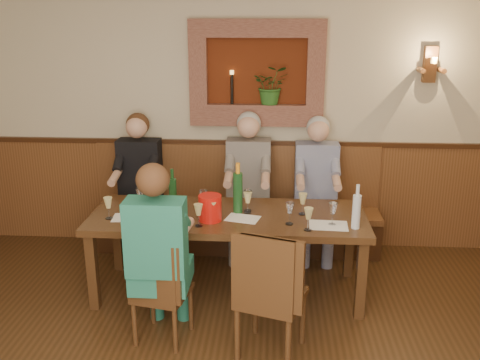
{
  "coord_description": "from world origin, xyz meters",
  "views": [
    {
      "loc": [
        0.39,
        -2.5,
        2.43
      ],
      "look_at": [
        0.1,
        1.9,
        1.05
      ],
      "focal_mm": 40.0,
      "sensor_mm": 36.0,
      "label": 1
    }
  ],
  "objects_px": {
    "person_bench_left": "(139,196)",
    "spittoon_bucket": "(210,208)",
    "person_bench_mid": "(248,197)",
    "wine_bottle_green_b": "(173,193)",
    "chair_near_left": "(162,310)",
    "wine_bottle_green_a": "(238,192)",
    "person_chair_front": "(161,269)",
    "bench": "(236,220)",
    "water_bottle": "(356,211)",
    "dining_table": "(228,222)",
    "chair_near_right": "(270,318)",
    "person_bench_right": "(316,200)"
  },
  "relations": [
    {
      "from": "person_bench_left",
      "to": "spittoon_bucket",
      "type": "relative_size",
      "value": 6.59
    },
    {
      "from": "person_bench_left",
      "to": "person_bench_mid",
      "type": "bearing_deg",
      "value": -0.04
    },
    {
      "from": "wine_bottle_green_b",
      "to": "chair_near_left",
      "type": "bearing_deg",
      "value": -86.54
    },
    {
      "from": "person_bench_left",
      "to": "wine_bottle_green_a",
      "type": "bearing_deg",
      "value": -35.67
    },
    {
      "from": "wine_bottle_green_a",
      "to": "person_bench_left",
      "type": "bearing_deg",
      "value": 144.33
    },
    {
      "from": "person_chair_front",
      "to": "bench",
      "type": "bearing_deg",
      "value": 75.54
    },
    {
      "from": "chair_near_left",
      "to": "water_bottle",
      "type": "xyz_separation_m",
      "value": [
        1.51,
        0.53,
        0.65
      ]
    },
    {
      "from": "dining_table",
      "to": "chair_near_left",
      "type": "relative_size",
      "value": 2.77
    },
    {
      "from": "bench",
      "to": "chair_near_right",
      "type": "distance_m",
      "value": 1.89
    },
    {
      "from": "bench",
      "to": "wine_bottle_green_b",
      "type": "xyz_separation_m",
      "value": [
        -0.5,
        -0.86,
        0.58
      ]
    },
    {
      "from": "dining_table",
      "to": "water_bottle",
      "type": "xyz_separation_m",
      "value": [
        1.06,
        -0.25,
        0.23
      ]
    },
    {
      "from": "bench",
      "to": "wine_bottle_green_a",
      "type": "height_order",
      "value": "wine_bottle_green_a"
    },
    {
      "from": "dining_table",
      "to": "chair_near_right",
      "type": "height_order",
      "value": "chair_near_right"
    },
    {
      "from": "person_bench_left",
      "to": "person_chair_front",
      "type": "xyz_separation_m",
      "value": [
        0.56,
        -1.61,
        -0.01
      ]
    },
    {
      "from": "person_bench_mid",
      "to": "person_chair_front",
      "type": "xyz_separation_m",
      "value": [
        -0.57,
        -1.61,
        -0.02
      ]
    },
    {
      "from": "person_bench_left",
      "to": "person_bench_mid",
      "type": "height_order",
      "value": "person_bench_mid"
    },
    {
      "from": "chair_near_right",
      "to": "person_bench_mid",
      "type": "relative_size",
      "value": 0.68
    },
    {
      "from": "chair_near_right",
      "to": "spittoon_bucket",
      "type": "xyz_separation_m",
      "value": [
        -0.52,
        0.76,
        0.57
      ]
    },
    {
      "from": "dining_table",
      "to": "person_bench_right",
      "type": "bearing_deg",
      "value": 45.38
    },
    {
      "from": "chair_near_right",
      "to": "person_bench_mid",
      "type": "height_order",
      "value": "person_bench_mid"
    },
    {
      "from": "person_bench_right",
      "to": "wine_bottle_green_a",
      "type": "xyz_separation_m",
      "value": [
        -0.74,
        -0.78,
        0.34
      ]
    },
    {
      "from": "dining_table",
      "to": "person_bench_left",
      "type": "bearing_deg",
      "value": 140.26
    },
    {
      "from": "person_bench_left",
      "to": "person_chair_front",
      "type": "distance_m",
      "value": 1.71
    },
    {
      "from": "dining_table",
      "to": "wine_bottle_green_a",
      "type": "xyz_separation_m",
      "value": [
        0.08,
        0.06,
        0.26
      ]
    },
    {
      "from": "chair_near_right",
      "to": "wine_bottle_green_a",
      "type": "height_order",
      "value": "wine_bottle_green_a"
    },
    {
      "from": "person_bench_left",
      "to": "wine_bottle_green_a",
      "type": "height_order",
      "value": "person_bench_left"
    },
    {
      "from": "chair_near_right",
      "to": "person_chair_front",
      "type": "bearing_deg",
      "value": -171.35
    },
    {
      "from": "bench",
      "to": "person_bench_right",
      "type": "distance_m",
      "value": 0.88
    },
    {
      "from": "person_bench_right",
      "to": "wine_bottle_green_b",
      "type": "height_order",
      "value": "person_bench_right"
    },
    {
      "from": "person_bench_mid",
      "to": "person_chair_front",
      "type": "height_order",
      "value": "person_bench_mid"
    },
    {
      "from": "person_bench_right",
      "to": "water_bottle",
      "type": "bearing_deg",
      "value": -77.53
    },
    {
      "from": "spittoon_bucket",
      "to": "wine_bottle_green_a",
      "type": "bearing_deg",
      "value": 42.82
    },
    {
      "from": "chair_near_right",
      "to": "person_bench_right",
      "type": "xyz_separation_m",
      "value": [
        0.44,
        1.75,
        0.31
      ]
    },
    {
      "from": "chair_near_right",
      "to": "person_chair_front",
      "type": "height_order",
      "value": "person_chair_front"
    },
    {
      "from": "dining_table",
      "to": "wine_bottle_green_a",
      "type": "relative_size",
      "value": 5.33
    },
    {
      "from": "person_bench_left",
      "to": "person_bench_mid",
      "type": "xyz_separation_m",
      "value": [
        1.14,
        -0.0,
        0.01
      ]
    },
    {
      "from": "bench",
      "to": "wine_bottle_green_b",
      "type": "bearing_deg",
      "value": -120.08
    },
    {
      "from": "person_bench_left",
      "to": "chair_near_left",
      "type": "bearing_deg",
      "value": -70.91
    },
    {
      "from": "bench",
      "to": "chair_near_right",
      "type": "height_order",
      "value": "bench"
    },
    {
      "from": "spittoon_bucket",
      "to": "water_bottle",
      "type": "bearing_deg",
      "value": -4.56
    },
    {
      "from": "person_bench_mid",
      "to": "spittoon_bucket",
      "type": "relative_size",
      "value": 6.71
    },
    {
      "from": "dining_table",
      "to": "person_bench_left",
      "type": "distance_m",
      "value": 1.31
    },
    {
      "from": "dining_table",
      "to": "wine_bottle_green_b",
      "type": "height_order",
      "value": "wine_bottle_green_b"
    },
    {
      "from": "dining_table",
      "to": "water_bottle",
      "type": "bearing_deg",
      "value": -12.96
    },
    {
      "from": "person_bench_mid",
      "to": "person_bench_right",
      "type": "relative_size",
      "value": 1.02
    },
    {
      "from": "person_bench_mid",
      "to": "bench",
      "type": "bearing_deg",
      "value": 140.4
    },
    {
      "from": "person_bench_left",
      "to": "spittoon_bucket",
      "type": "bearing_deg",
      "value": -48.71
    },
    {
      "from": "bench",
      "to": "spittoon_bucket",
      "type": "distance_m",
      "value": 1.22
    },
    {
      "from": "dining_table",
      "to": "person_chair_front",
      "type": "bearing_deg",
      "value": -119.73
    },
    {
      "from": "person_bench_right",
      "to": "wine_bottle_green_a",
      "type": "bearing_deg",
      "value": -133.65
    }
  ]
}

